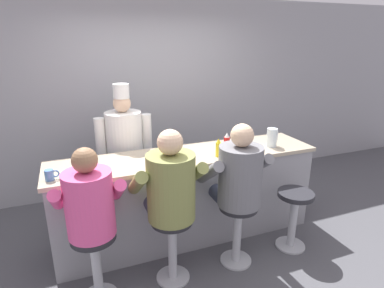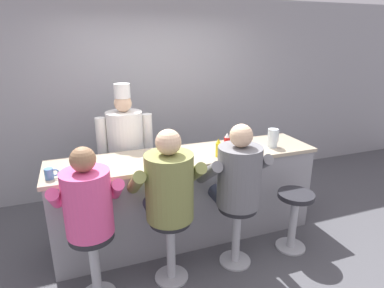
{
  "view_description": "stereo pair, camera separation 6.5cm",
  "coord_description": "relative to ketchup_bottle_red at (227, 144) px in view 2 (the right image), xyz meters",
  "views": [
    {
      "loc": [
        -1.12,
        -2.67,
        2.16
      ],
      "look_at": [
        0.04,
        0.3,
        1.1
      ],
      "focal_mm": 30.0,
      "sensor_mm": 36.0,
      "label": 1
    },
    {
      "loc": [
        -1.06,
        -2.69,
        2.16
      ],
      "look_at": [
        0.04,
        0.3,
        1.1
      ],
      "focal_mm": 30.0,
      "sensor_mm": 36.0,
      "label": 2
    }
  ],
  "objects": [
    {
      "name": "breakfast_plate",
      "position": [
        -0.74,
        -0.11,
        -0.09
      ],
      "size": [
        0.26,
        0.26,
        0.05
      ],
      "color": "white",
      "rests_on": "diner_counter"
    },
    {
      "name": "diner_seated_pink",
      "position": [
        -1.47,
        -0.49,
        -0.22
      ],
      "size": [
        0.58,
        0.57,
        1.39
      ],
      "color": "#B2B5BA",
      "rests_on": "ground_plane"
    },
    {
      "name": "cereal_bowl",
      "position": [
        -0.5,
        0.04,
        -0.08
      ],
      "size": [
        0.14,
        0.14,
        0.06
      ],
      "color": "#B24C47",
      "rests_on": "diner_counter"
    },
    {
      "name": "diner_seated_olive",
      "position": [
        -0.79,
        -0.48,
        -0.19
      ],
      "size": [
        0.63,
        0.63,
        1.46
      ],
      "color": "#B2B5BA",
      "rests_on": "ground_plane"
    },
    {
      "name": "coffee_mug_blue",
      "position": [
        -1.75,
        -0.07,
        -0.06
      ],
      "size": [
        0.12,
        0.08,
        0.1
      ],
      "color": "#4C7AB2",
      "rests_on": "diner_counter"
    },
    {
      "name": "hot_sauce_bottle_orange",
      "position": [
        0.23,
        -0.02,
        -0.04
      ],
      "size": [
        0.04,
        0.04,
        0.13
      ],
      "color": "orange",
      "rests_on": "diner_counter"
    },
    {
      "name": "wall_back",
      "position": [
        -0.41,
        1.57,
        0.26
      ],
      "size": [
        10.0,
        0.06,
        2.7
      ],
      "color": "#99999E",
      "rests_on": "ground_plane"
    },
    {
      "name": "water_pitcher_clear",
      "position": [
        0.57,
        -0.0,
        0.0
      ],
      "size": [
        0.13,
        0.12,
        0.21
      ],
      "color": "silver",
      "rests_on": "diner_counter"
    },
    {
      "name": "diner_seated_grey",
      "position": [
        -0.12,
        -0.48,
        -0.2
      ],
      "size": [
        0.62,
        0.61,
        1.44
      ],
      "color": "#B2B5BA",
      "rests_on": "ground_plane"
    },
    {
      "name": "mustard_bottle_yellow",
      "position": [
        -0.14,
        -0.08,
        -0.01
      ],
      "size": [
        0.06,
        0.06,
        0.2
      ],
      "color": "yellow",
      "rests_on": "diner_counter"
    },
    {
      "name": "diner_counter",
      "position": [
        -0.41,
        0.11,
        -0.59
      ],
      "size": [
        2.87,
        0.66,
        0.98
      ],
      "color": "gray",
      "rests_on": "ground_plane"
    },
    {
      "name": "ketchup_bottle_red",
      "position": [
        0.0,
        0.0,
        0.0
      ],
      "size": [
        0.06,
        0.06,
        0.23
      ],
      "color": "red",
      "rests_on": "diner_counter"
    },
    {
      "name": "coffee_mug_tan",
      "position": [
        0.1,
        0.11,
        -0.06
      ],
      "size": [
        0.13,
        0.09,
        0.08
      ],
      "color": "beige",
      "rests_on": "diner_counter"
    },
    {
      "name": "cook_in_whites_near",
      "position": [
        -0.97,
        0.72,
        -0.17
      ],
      "size": [
        0.65,
        0.42,
        1.68
      ],
      "color": "#232328",
      "rests_on": "ground_plane"
    },
    {
      "name": "ground_plane",
      "position": [
        -0.41,
        -0.23,
        -1.09
      ],
      "size": [
        20.0,
        20.0,
        0.0
      ],
      "primitive_type": "plane",
      "color": "#4C4C51"
    },
    {
      "name": "empty_stool_round",
      "position": [
        0.55,
        -0.52,
        -0.65
      ],
      "size": [
        0.37,
        0.37,
        0.65
      ],
      "color": "#B2B5BA",
      "rests_on": "ground_plane"
    }
  ]
}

